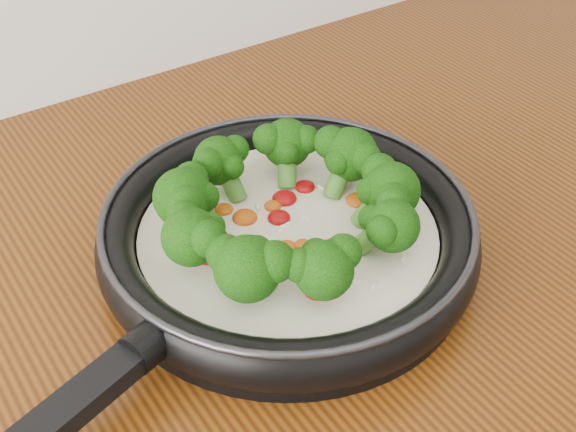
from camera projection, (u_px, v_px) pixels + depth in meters
skillet at (285, 232)px, 0.65m from camera, size 0.54×0.41×0.09m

